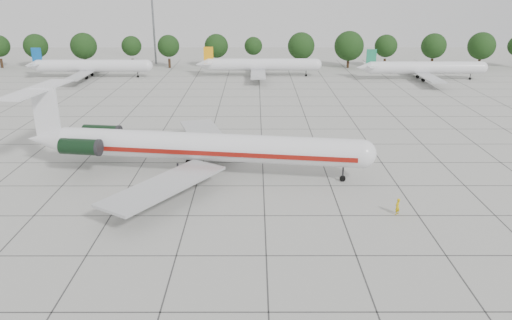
# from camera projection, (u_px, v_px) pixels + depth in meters

# --- Properties ---
(ground) EXTENTS (260.00, 260.00, 0.00)m
(ground) POSITION_uv_depth(u_px,v_px,m) (263.00, 186.00, 59.29)
(ground) COLOR #A8A8A1
(ground) RESTS_ON ground
(apron_joints) EXTENTS (170.00, 170.00, 0.02)m
(apron_joints) POSITION_uv_depth(u_px,v_px,m) (262.00, 146.00, 73.40)
(apron_joints) COLOR #383838
(apron_joints) RESTS_ON ground
(main_airliner) EXTENTS (44.25, 34.59, 10.42)m
(main_airliner) POSITION_uv_depth(u_px,v_px,m) (188.00, 146.00, 61.92)
(main_airliner) COLOR silver
(main_airliner) RESTS_ON ground
(ground_crew) EXTENTS (0.77, 0.77, 1.80)m
(ground_crew) POSITION_uv_depth(u_px,v_px,m) (397.00, 206.00, 51.79)
(ground_crew) COLOR gold
(ground_crew) RESTS_ON ground
(bg_airliner_b) EXTENTS (28.24, 27.20, 7.40)m
(bg_airliner_b) POSITION_uv_depth(u_px,v_px,m) (91.00, 66.00, 124.10)
(bg_airliner_b) COLOR silver
(bg_airliner_b) RESTS_ON ground
(bg_airliner_c) EXTENTS (28.24, 27.20, 7.40)m
(bg_airliner_c) POSITION_uv_depth(u_px,v_px,m) (261.00, 65.00, 125.82)
(bg_airliner_c) COLOR silver
(bg_airliner_c) RESTS_ON ground
(bg_airliner_d) EXTENTS (28.24, 27.20, 7.40)m
(bg_airliner_d) POSITION_uv_depth(u_px,v_px,m) (425.00, 68.00, 121.39)
(bg_airliner_d) COLOR silver
(bg_airliner_d) RESTS_ON ground
(tree_line) EXTENTS (249.86, 8.44, 10.22)m
(tree_line) POSITION_uv_depth(u_px,v_px,m) (216.00, 46.00, 137.19)
(tree_line) COLOR #332114
(tree_line) RESTS_ON ground
(floodlight_mast) EXTENTS (1.60, 1.60, 25.45)m
(floodlight_mast) POSITION_uv_depth(u_px,v_px,m) (153.00, 13.00, 140.93)
(floodlight_mast) COLOR slate
(floodlight_mast) RESTS_ON ground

